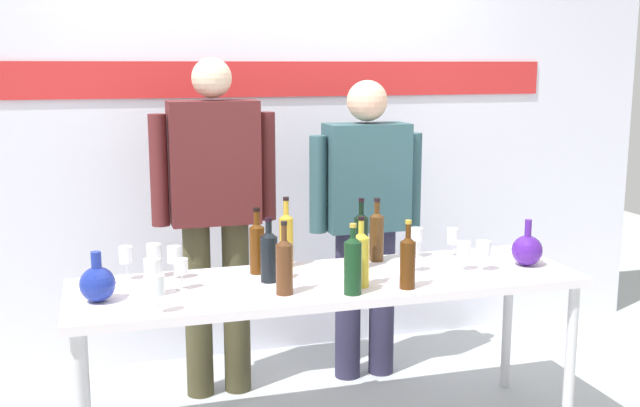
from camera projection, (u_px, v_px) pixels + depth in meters
The scene contains 26 objects.
back_wall at pixel (268, 101), 4.40m from camera, with size 4.96×0.11×3.00m.
display_table at pixel (329, 292), 3.39m from camera, with size 2.28×0.66×0.77m.
decanter_blue_left at pixel (97, 283), 3.04m from camera, with size 0.14×0.14×0.21m.
decanter_blue_right at pixel (527, 250), 3.59m from camera, with size 0.15×0.15×0.22m.
presenter_left at pixel (215, 205), 3.84m from camera, with size 0.63×0.22×1.75m.
presenter_right at pixel (366, 210), 4.08m from camera, with size 0.63×0.22×1.63m.
wine_bottle_0 at pixel (361, 257), 3.24m from camera, with size 0.07×0.07×0.31m.
wine_bottle_1 at pixel (377, 234), 3.67m from camera, with size 0.07×0.07×0.31m.
wine_bottle_2 at pixel (257, 246), 3.45m from camera, with size 0.07×0.07×0.31m.
wine_bottle_3 at pixel (361, 238), 3.54m from camera, with size 0.07×0.07×0.33m.
wine_bottle_4 at pixel (408, 260), 3.22m from camera, with size 0.07×0.07×0.30m.
wine_bottle_5 at pixel (284, 264), 3.13m from camera, with size 0.07×0.07×0.31m.
wine_bottle_6 at pixel (286, 238), 3.56m from camera, with size 0.07×0.07×0.33m.
wine_bottle_7 at pixel (353, 263), 3.13m from camera, with size 0.07×0.07×0.30m.
wine_bottle_8 at pixel (269, 254), 3.32m from camera, with size 0.08×0.08×0.29m.
wine_glass_left_0 at pixel (152, 269), 3.11m from camera, with size 0.07×0.07×0.16m.
wine_glass_left_1 at pixel (126, 256), 3.35m from camera, with size 0.06×0.06×0.15m.
wine_glass_left_2 at pixel (181, 267), 3.21m from camera, with size 0.06×0.06×0.13m.
wine_glass_left_3 at pixel (174, 255), 3.36m from camera, with size 0.06×0.06×0.15m.
wine_glass_left_4 at pixel (154, 254), 3.38m from camera, with size 0.07×0.07×0.15m.
wine_glass_left_5 at pixel (158, 286), 2.90m from camera, with size 0.06×0.06×0.15m.
wine_glass_right_0 at pixel (483, 249), 3.49m from camera, with size 0.07×0.07×0.14m.
wine_glass_right_1 at pixel (453, 237), 3.76m from camera, with size 0.06×0.06×0.14m.
wine_glass_right_2 at pixel (416, 235), 3.74m from camera, with size 0.07×0.07×0.15m.
wine_glass_right_3 at pixel (464, 251), 3.51m from camera, with size 0.06×0.06×0.14m.
wine_glass_right_4 at pixel (414, 249), 3.47m from camera, with size 0.06×0.06×0.15m.
Camera 1 is at (-0.97, -3.12, 1.71)m, focal length 42.48 mm.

